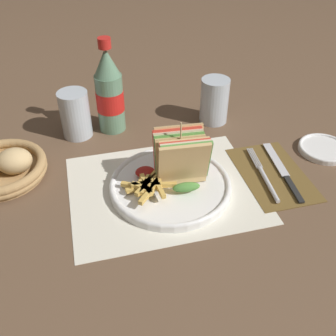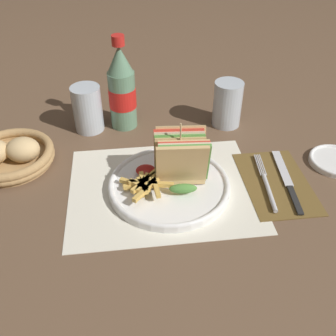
# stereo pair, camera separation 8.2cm
# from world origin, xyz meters

# --- Properties ---
(ground_plane) EXTENTS (4.00, 4.00, 0.00)m
(ground_plane) POSITION_xyz_m (0.00, 0.00, 0.00)
(ground_plane) COLOR brown
(placemat) EXTENTS (0.39, 0.31, 0.00)m
(placemat) POSITION_xyz_m (-0.04, 0.02, 0.00)
(placemat) COLOR silver
(placemat) RESTS_ON ground_plane
(plate_main) EXTENTS (0.25, 0.25, 0.02)m
(plate_main) POSITION_xyz_m (-0.02, 0.02, 0.01)
(plate_main) COLOR white
(plate_main) RESTS_ON ground_plane
(club_sandwich) EXTENTS (0.11, 0.10, 0.14)m
(club_sandwich) POSITION_xyz_m (0.00, 0.03, 0.07)
(club_sandwich) COLOR tan
(club_sandwich) RESTS_ON plate_main
(fries_pile) EXTENTS (0.11, 0.11, 0.02)m
(fries_pile) POSITION_xyz_m (-0.07, 0.01, 0.03)
(fries_pile) COLOR gold
(fries_pile) RESTS_ON plate_main
(ketchup_blob) EXTENTS (0.04, 0.04, 0.01)m
(ketchup_blob) POSITION_xyz_m (-0.07, 0.06, 0.03)
(ketchup_blob) COLOR maroon
(ketchup_blob) RESTS_ON plate_main
(napkin) EXTENTS (0.14, 0.22, 0.00)m
(napkin) POSITION_xyz_m (0.21, 0.01, 0.00)
(napkin) COLOR brown
(napkin) RESTS_ON ground_plane
(fork) EXTENTS (0.03, 0.19, 0.01)m
(fork) POSITION_xyz_m (0.18, -0.00, 0.01)
(fork) COLOR silver
(fork) RESTS_ON napkin
(knife) EXTENTS (0.04, 0.21, 0.00)m
(knife) POSITION_xyz_m (0.23, 0.01, 0.01)
(knife) COLOR black
(knife) RESTS_ON napkin
(coke_bottle_near) EXTENTS (0.07, 0.07, 0.24)m
(coke_bottle_near) POSITION_xyz_m (-0.11, 0.29, 0.10)
(coke_bottle_near) COLOR slate
(coke_bottle_near) RESTS_ON ground_plane
(glass_near) EXTENTS (0.07, 0.07, 0.12)m
(glass_near) POSITION_xyz_m (0.15, 0.26, 0.05)
(glass_near) COLOR silver
(glass_near) RESTS_ON ground_plane
(glass_far) EXTENTS (0.07, 0.07, 0.12)m
(glass_far) POSITION_xyz_m (-0.20, 0.28, 0.05)
(glass_far) COLOR silver
(glass_far) RESTS_ON ground_plane
(bread_basket) EXTENTS (0.19, 0.19, 0.07)m
(bread_basket) POSITION_xyz_m (-0.37, 0.15, 0.02)
(bread_basket) COLOR #AD8451
(bread_basket) RESTS_ON ground_plane
(side_saucer) EXTENTS (0.12, 0.12, 0.01)m
(side_saucer) POSITION_xyz_m (0.36, 0.06, 0.01)
(side_saucer) COLOR white
(side_saucer) RESTS_ON ground_plane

